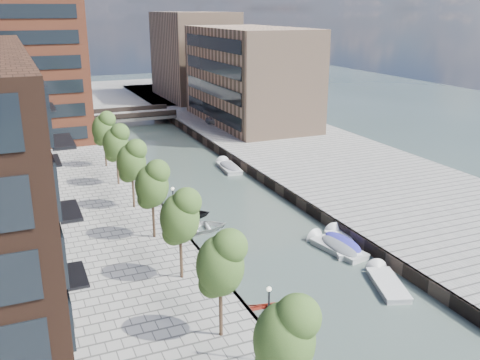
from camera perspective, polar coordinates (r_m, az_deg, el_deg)
water at (r=57.52m, az=-4.61°, el=-0.03°), size 300.00×300.00×0.00m
quay_right at (r=64.03m, az=9.06°, el=2.12°), size 20.00×140.00×1.00m
quay_wall_left at (r=55.84m, az=-10.56°, el=-0.30°), size 0.25×140.00×1.00m
quay_wall_right at (r=59.49m, az=0.94°, el=1.13°), size 0.25×140.00×1.00m
far_closure at (r=114.58m, az=-14.45°, el=8.69°), size 80.00×40.00×1.00m
tower at (r=77.00m, az=-23.90°, el=15.19°), size 18.00×18.00×30.00m
tan_block_near at (r=81.68m, az=1.01°, el=11.08°), size 12.00×25.00×14.00m
tan_block_far at (r=105.72m, az=-4.92°, el=13.10°), size 12.00×20.00×16.00m
bridge at (r=87.25m, az=-11.48°, el=6.77°), size 13.00×6.00×1.30m
tree_0 at (r=21.96m, az=4.76°, el=-16.18°), size 2.50×2.50×5.95m
tree_1 at (r=27.48m, az=-2.13°, el=-8.70°), size 2.50×2.50×5.95m
tree_2 at (r=33.56m, az=-6.46°, el=-3.74°), size 2.50×2.50×5.95m
tree_3 at (r=39.93m, az=-9.40°, el=-0.32°), size 2.50×2.50×5.95m
tree_4 at (r=46.49m, az=-11.53°, el=2.15°), size 2.50×2.50×5.95m
tree_5 at (r=53.16m, az=-13.13°, el=4.01°), size 2.50×2.50×5.95m
tree_6 at (r=59.91m, az=-14.37°, el=5.44°), size 2.50×2.50×5.95m
lamp_0 at (r=26.42m, az=3.07°, el=-14.35°), size 0.24×0.24×4.12m
lamp_1 at (r=39.92m, az=-7.11°, el=-2.95°), size 0.24×0.24×4.12m
lamp_2 at (r=54.78m, az=-11.85°, el=2.56°), size 0.24×0.24×4.12m
sloop_1 at (r=39.44m, az=-2.70°, el=-8.66°), size 4.77×3.76×0.90m
sloop_2 at (r=33.13m, az=3.82°, el=-14.26°), size 4.91×4.02×0.89m
sloop_3 at (r=44.67m, az=-4.43°, el=-5.40°), size 5.15×3.88×1.01m
sloop_4 at (r=47.33m, az=-6.20°, el=-4.09°), size 5.54×4.38×1.03m
motorboat_1 at (r=41.78m, az=10.02°, el=-7.04°), size 2.68×5.30×1.69m
motorboat_2 at (r=37.76m, az=15.18°, el=-10.43°), size 3.10×5.06×1.60m
motorboat_3 at (r=42.64m, az=10.73°, el=-6.55°), size 3.37×5.45×1.72m
motorboat_4 at (r=61.47m, az=-1.28°, el=1.40°), size 2.19×5.26×1.71m
car at (r=80.27m, az=-2.50°, el=6.36°), size 2.91×4.14×1.31m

